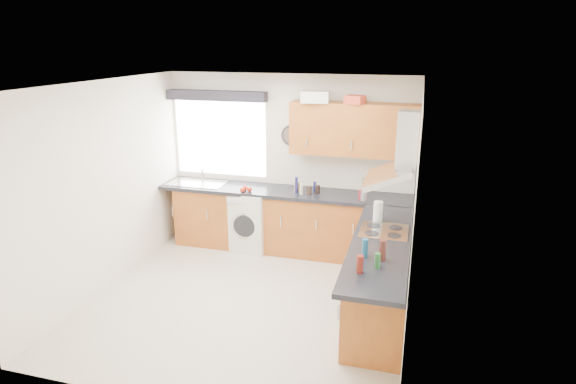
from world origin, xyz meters
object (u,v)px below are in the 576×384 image
(oven, at_px, (381,271))
(upper_cabinets, at_px, (354,129))
(extractor_hood, at_px, (398,156))
(washing_machine, at_px, (251,219))

(oven, bearing_deg, upper_cabinets, 112.54)
(oven, height_order, extractor_hood, extractor_hood)
(oven, bearing_deg, washing_machine, 149.28)
(extractor_hood, height_order, washing_machine, extractor_hood)
(washing_machine, bearing_deg, extractor_hood, -21.74)
(oven, xyz_separation_m, upper_cabinets, (-0.55, 1.32, 1.38))
(extractor_hood, distance_m, washing_machine, 2.73)
(washing_machine, bearing_deg, upper_cabinets, 13.76)
(oven, relative_size, extractor_hood, 1.09)
(upper_cabinets, bearing_deg, oven, -67.46)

